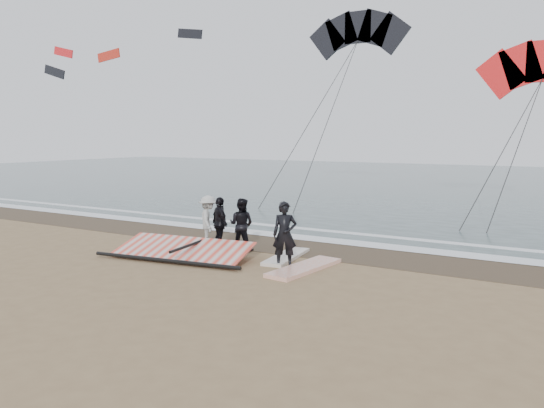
{
  "coord_description": "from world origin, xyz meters",
  "views": [
    {
      "loc": [
        8.11,
        -11.02,
        3.68
      ],
      "look_at": [
        -0.07,
        3.0,
        1.6
      ],
      "focal_mm": 35.0,
      "sensor_mm": 36.0,
      "label": 1
    }
  ],
  "objects_px": {
    "board_cream": "(286,257)",
    "man_main": "(285,234)",
    "board_white": "(304,268)",
    "sail_rig": "(183,251)"
  },
  "relations": [
    {
      "from": "board_white",
      "to": "board_cream",
      "type": "bearing_deg",
      "value": 145.88
    },
    {
      "from": "man_main",
      "to": "sail_rig",
      "type": "relative_size",
      "value": 0.38
    },
    {
      "from": "board_cream",
      "to": "man_main",
      "type": "bearing_deg",
      "value": -71.03
    },
    {
      "from": "board_white",
      "to": "board_cream",
      "type": "relative_size",
      "value": 1.13
    },
    {
      "from": "board_white",
      "to": "sail_rig",
      "type": "distance_m",
      "value": 3.9
    },
    {
      "from": "board_cream",
      "to": "sail_rig",
      "type": "bearing_deg",
      "value": -158.39
    },
    {
      "from": "board_white",
      "to": "board_cream",
      "type": "distance_m",
      "value": 1.46
    },
    {
      "from": "man_main",
      "to": "board_cream",
      "type": "bearing_deg",
      "value": 87.5
    },
    {
      "from": "man_main",
      "to": "board_white",
      "type": "relative_size",
      "value": 0.68
    },
    {
      "from": "board_cream",
      "to": "sail_rig",
      "type": "xyz_separation_m",
      "value": [
        -2.76,
        -1.51,
        0.15
      ]
    }
  ]
}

